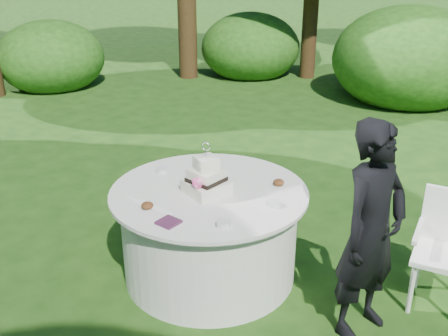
{
  "coord_description": "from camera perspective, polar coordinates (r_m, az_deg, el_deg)",
  "views": [
    {
      "loc": [
        2.37,
        -2.84,
        2.56
      ],
      "look_at": [
        0.15,
        0.0,
        1.0
      ],
      "focal_mm": 42.0,
      "sensor_mm": 36.0,
      "label": 1
    }
  ],
  "objects": [
    {
      "name": "ground",
      "position": [
        4.5,
        -1.54,
        -11.31
      ],
      "size": [
        80.0,
        80.0,
        0.0
      ],
      "primitive_type": "plane",
      "color": "#1A3C10",
      "rests_on": "ground"
    },
    {
      "name": "napkins",
      "position": [
        3.66,
        -6.06,
        -5.88
      ],
      "size": [
        0.14,
        0.14,
        0.02
      ],
      "primitive_type": "cube",
      "color": "#4A203E",
      "rests_on": "table"
    },
    {
      "name": "feather_plume",
      "position": [
        3.9,
        -8.07,
        -4.06
      ],
      "size": [
        0.48,
        0.07,
        0.01
      ],
      "primitive_type": "ellipsoid",
      "color": "white",
      "rests_on": "table"
    },
    {
      "name": "guest",
      "position": [
        3.65,
        15.72,
        -6.71
      ],
      "size": [
        0.5,
        0.64,
        1.57
      ],
      "primitive_type": "imported",
      "rotation": [
        0.0,
        0.0,
        1.33
      ],
      "color": "black",
      "rests_on": "ground"
    },
    {
      "name": "table",
      "position": [
        4.29,
        -1.59,
        -7.03
      ],
      "size": [
        1.56,
        1.56,
        0.77
      ],
      "color": "white",
      "rests_on": "ground"
    },
    {
      "name": "cake",
      "position": [
        4.02,
        -1.96,
        -1.26
      ],
      "size": [
        0.36,
        0.36,
        0.42
      ],
      "color": "silver",
      "rests_on": "table"
    },
    {
      "name": "chair",
      "position": [
        4.24,
        23.15,
        -7.42
      ],
      "size": [
        0.51,
        0.51,
        0.9
      ],
      "color": "white",
      "rests_on": "ground"
    },
    {
      "name": "votives",
      "position": [
        3.95,
        -0.79,
        -3.2
      ],
      "size": [
        1.18,
        0.57,
        0.04
      ],
      "color": "silver",
      "rests_on": "table"
    },
    {
      "name": "petal_cups",
      "position": [
        4.0,
        -0.88,
        -2.77
      ],
      "size": [
        0.63,
        1.02,
        0.05
      ],
      "color": "#562D16",
      "rests_on": "table"
    }
  ]
}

